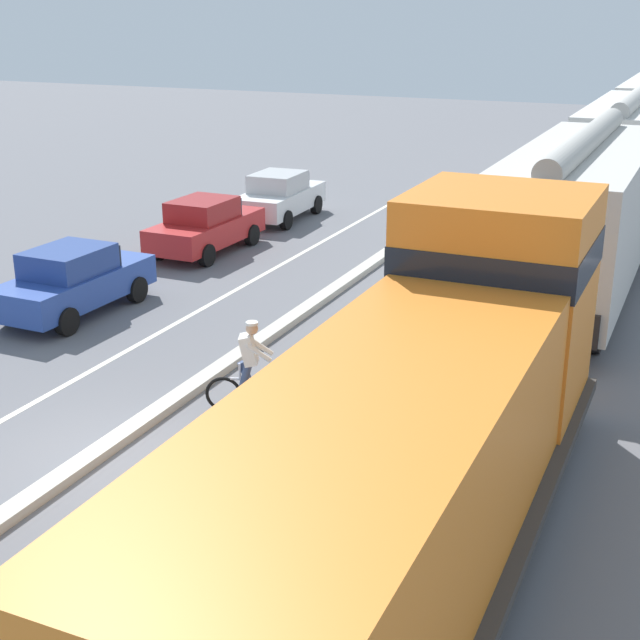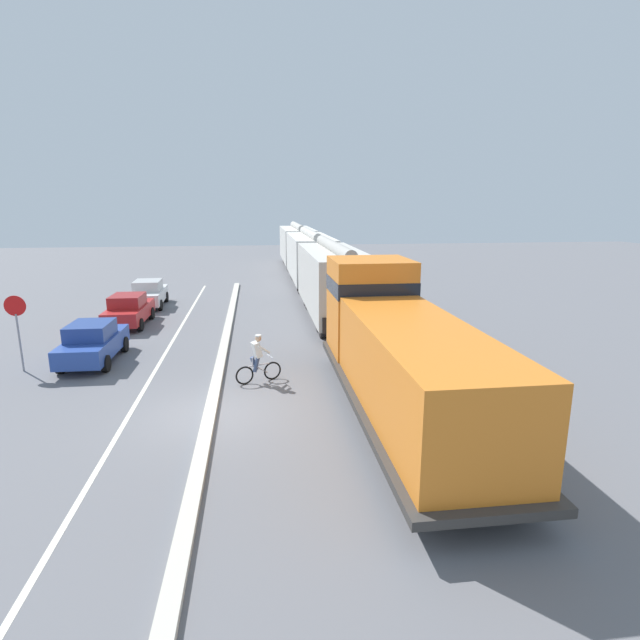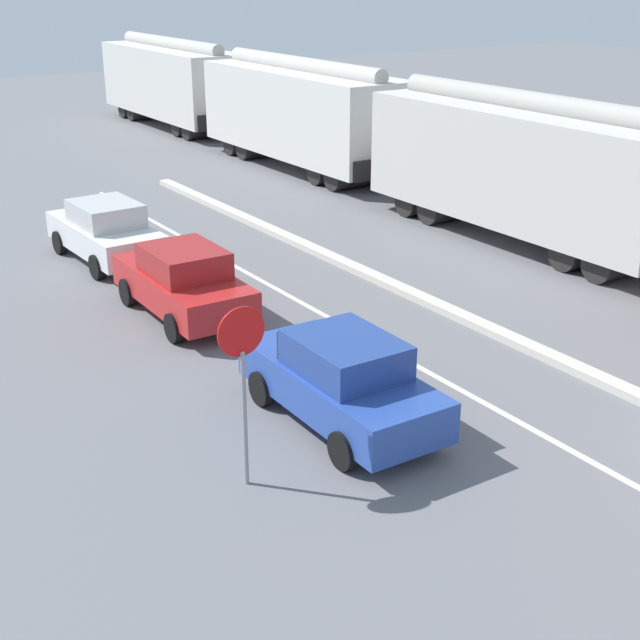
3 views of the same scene
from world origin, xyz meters
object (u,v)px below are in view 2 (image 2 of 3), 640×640
(parked_car_blue, at_px, (93,342))
(cyclist, at_px, (258,360))
(stop_sign, at_px, (17,319))
(parked_car_red, at_px, (129,310))
(parked_car_white, at_px, (149,293))
(hopper_car_trailing, at_px, (297,245))
(hopper_car_middle, at_px, (310,258))
(locomotive, at_px, (396,352))
(hopper_car_lead, at_px, (334,281))

(parked_car_blue, distance_m, cyclist, 7.14)
(stop_sign, bearing_deg, cyclist, -14.85)
(parked_car_red, relative_size, parked_car_white, 0.99)
(hopper_car_trailing, height_order, stop_sign, hopper_car_trailing)
(hopper_car_trailing, xyz_separation_m, stop_sign, (-12.86, -30.22, -0.05))
(hopper_car_middle, relative_size, hopper_car_trailing, 1.00)
(parked_car_white, bearing_deg, stop_sign, -101.09)
(locomotive, bearing_deg, hopper_car_lead, 90.00)
(hopper_car_middle, bearing_deg, hopper_car_lead, -90.00)
(parked_car_red, height_order, cyclist, cyclist)
(hopper_car_trailing, height_order, parked_car_white, hopper_car_trailing)
(cyclist, bearing_deg, hopper_car_lead, 66.16)
(cyclist, bearing_deg, hopper_car_trailing, 82.77)
(hopper_car_lead, distance_m, stop_sign, 14.65)
(hopper_car_lead, xyz_separation_m, hopper_car_trailing, (0.00, 23.20, 0.00))
(hopper_car_trailing, xyz_separation_m, parked_car_blue, (-10.55, -29.42, -1.26))
(locomotive, height_order, hopper_car_lead, locomotive)
(parked_car_white, bearing_deg, hopper_car_middle, 33.26)
(parked_car_blue, xyz_separation_m, cyclist, (6.42, -3.12, 0.00))
(hopper_car_lead, relative_size, hopper_car_trailing, 1.00)
(parked_car_blue, distance_m, stop_sign, 2.73)
(hopper_car_lead, xyz_separation_m, parked_car_white, (-10.57, 4.67, -1.26))
(hopper_car_middle, distance_m, cyclist, 21.38)
(hopper_car_trailing, relative_size, parked_car_white, 2.49)
(locomotive, xyz_separation_m, hopper_car_lead, (0.00, 12.16, 0.28))
(cyclist, xyz_separation_m, stop_sign, (-8.73, 2.32, 1.21))
(hopper_car_middle, height_order, cyclist, hopper_car_middle)
(locomotive, bearing_deg, parked_car_white, 122.14)
(locomotive, distance_m, hopper_car_lead, 12.16)
(locomotive, height_order, cyclist, locomotive)
(hopper_car_trailing, relative_size, stop_sign, 3.68)
(hopper_car_trailing, bearing_deg, hopper_car_middle, -90.00)
(hopper_car_lead, bearing_deg, hopper_car_trailing, 90.00)
(parked_car_blue, bearing_deg, parked_car_white, 90.11)
(hopper_car_middle, bearing_deg, parked_car_white, -146.74)
(cyclist, height_order, stop_sign, stop_sign)
(stop_sign, bearing_deg, parked_car_blue, 19.07)
(hopper_car_middle, relative_size, parked_car_red, 2.51)
(parked_car_red, bearing_deg, hopper_car_lead, 0.74)
(hopper_car_middle, height_order, parked_car_blue, hopper_car_middle)
(hopper_car_middle, bearing_deg, locomotive, -90.00)
(parked_car_blue, height_order, stop_sign, stop_sign)
(locomotive, xyz_separation_m, parked_car_white, (-10.57, 16.82, -0.98))
(hopper_car_lead, relative_size, parked_car_red, 2.51)
(locomotive, height_order, hopper_car_trailing, locomotive)
(locomotive, bearing_deg, cyclist, 145.65)
(locomotive, height_order, parked_car_white, locomotive)
(hopper_car_middle, relative_size, stop_sign, 3.68)
(locomotive, bearing_deg, stop_sign, 158.23)
(hopper_car_lead, distance_m, parked_car_red, 10.68)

